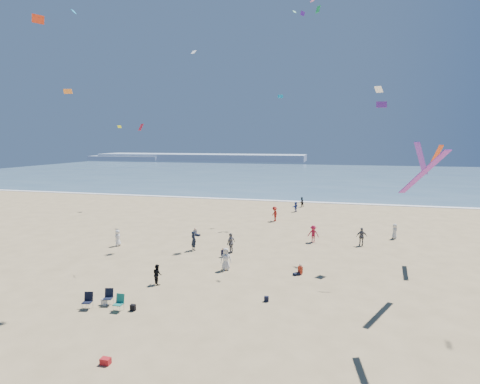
# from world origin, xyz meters

# --- Properties ---
(ground) EXTENTS (220.00, 220.00, 0.00)m
(ground) POSITION_xyz_m (0.00, 0.00, 0.00)
(ground) COLOR tan
(ground) RESTS_ON ground
(ocean) EXTENTS (220.00, 100.00, 0.06)m
(ocean) POSITION_xyz_m (0.00, 95.00, 0.03)
(ocean) COLOR #476B84
(ocean) RESTS_ON ground
(surf_line) EXTENTS (220.00, 1.20, 0.08)m
(surf_line) POSITION_xyz_m (0.00, 45.00, 0.04)
(surf_line) COLOR white
(surf_line) RESTS_ON ground
(headland_far) EXTENTS (110.00, 20.00, 3.20)m
(headland_far) POSITION_xyz_m (-60.00, 170.00, 1.60)
(headland_far) COLOR #7A8EA8
(headland_far) RESTS_ON ground
(headland_near) EXTENTS (40.00, 14.00, 2.00)m
(headland_near) POSITION_xyz_m (-100.00, 165.00, 1.00)
(headland_near) COLOR #7A8EA8
(headland_near) RESTS_ON ground
(standing_flyers) EXTENTS (32.76, 51.55, 1.93)m
(standing_flyers) POSITION_xyz_m (5.41, 16.63, 0.87)
(standing_flyers) COLOR silver
(standing_flyers) RESTS_ON ground
(seated_group) EXTENTS (16.10, 27.10, 0.84)m
(seated_group) POSITION_xyz_m (2.33, 6.27, 0.42)
(seated_group) COLOR silver
(seated_group) RESTS_ON ground
(chair_cluster) EXTENTS (2.66, 1.52, 1.00)m
(chair_cluster) POSITION_xyz_m (-4.94, 1.51, 0.50)
(chair_cluster) COLOR black
(chair_cluster) RESTS_ON ground
(white_tote) EXTENTS (0.35, 0.20, 0.40)m
(white_tote) POSITION_xyz_m (-5.26, 1.94, 0.20)
(white_tote) COLOR silver
(white_tote) RESTS_ON ground
(black_backpack) EXTENTS (0.30, 0.22, 0.38)m
(black_backpack) POSITION_xyz_m (-3.10, 1.65, 0.19)
(black_backpack) COLOR black
(black_backpack) RESTS_ON ground
(cooler) EXTENTS (0.45, 0.30, 0.30)m
(cooler) POSITION_xyz_m (-1.49, -3.59, 0.15)
(cooler) COLOR #A9181C
(cooler) RESTS_ON ground
(navy_bag) EXTENTS (0.28, 0.18, 0.34)m
(navy_bag) POSITION_xyz_m (4.52, 4.89, 0.17)
(navy_bag) COLOR black
(navy_bag) RESTS_ON ground
(kites_aloft) EXTENTS (47.07, 35.60, 25.11)m
(kites_aloft) POSITION_xyz_m (7.58, 14.21, 15.13)
(kites_aloft) COLOR #F6A70B
(kites_aloft) RESTS_ON ground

